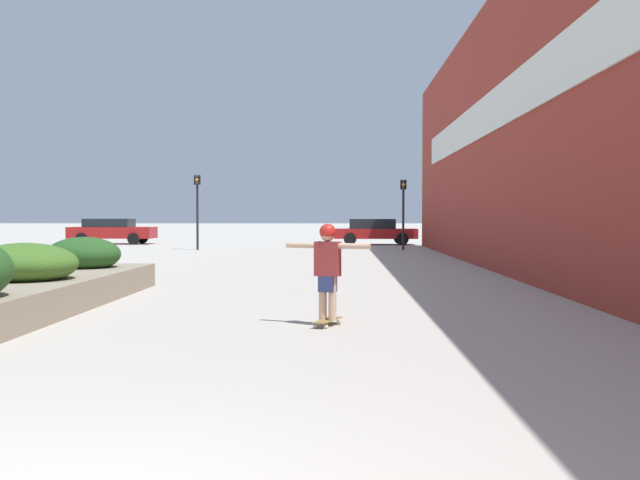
# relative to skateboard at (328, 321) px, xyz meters

# --- Properties ---
(building_wall_right) EXTENTS (0.67, 40.55, 8.17)m
(building_wall_right) POSITION_rel_skateboard_xyz_m (4.94, 7.98, 4.02)
(building_wall_right) COLOR maroon
(building_wall_right) RESTS_ON ground_plane
(planter_box) EXTENTS (2.20, 8.56, 1.38)m
(planter_box) POSITION_rel_skateboard_xyz_m (-5.23, 1.56, 0.43)
(planter_box) COLOR gray
(planter_box) RESTS_ON ground_plane
(skateboard) EXTENTS (0.45, 0.76, 0.09)m
(skateboard) POSITION_rel_skateboard_xyz_m (0.00, 0.00, 0.00)
(skateboard) COLOR olive
(skateboard) RESTS_ON ground_plane
(skateboarder) EXTENTS (1.26, 0.56, 1.42)m
(skateboarder) POSITION_rel_skateboard_xyz_m (0.00, 0.00, 0.88)
(skateboarder) COLOR tan
(skateboarder) RESTS_ON skateboard
(car_leftmost) EXTENTS (4.59, 1.88, 1.52)m
(car_leftmost) POSITION_rel_skateboard_xyz_m (11.08, 26.53, 0.73)
(car_leftmost) COLOR black
(car_leftmost) RESTS_ON ground_plane
(car_center_left) EXTENTS (4.77, 2.01, 1.46)m
(car_center_left) POSITION_rel_skateboard_xyz_m (-12.97, 30.24, 0.71)
(car_center_left) COLOR maroon
(car_center_left) RESTS_ON ground_plane
(car_center_right) EXTENTS (4.66, 1.92, 1.45)m
(car_center_right) POSITION_rel_skateboard_xyz_m (2.15, 29.84, 0.71)
(car_center_right) COLOR maroon
(car_center_right) RESTS_ON ground_plane
(traffic_light_left) EXTENTS (0.28, 0.30, 3.56)m
(traffic_light_left) POSITION_rel_skateboard_xyz_m (-6.60, 23.30, 2.35)
(traffic_light_left) COLOR black
(traffic_light_left) RESTS_ON ground_plane
(traffic_light_right) EXTENTS (0.28, 0.30, 3.33)m
(traffic_light_right) POSITION_rel_skateboard_xyz_m (3.20, 23.37, 2.21)
(traffic_light_right) COLOR black
(traffic_light_right) RESTS_ON ground_plane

